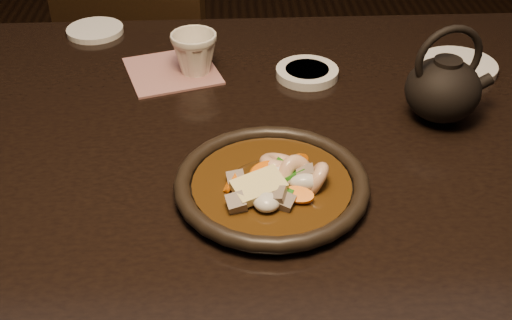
{
  "coord_description": "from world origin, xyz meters",
  "views": [
    {
      "loc": [
        0.02,
        -0.75,
        1.27
      ],
      "look_at": [
        0.05,
        -0.1,
        0.8
      ],
      "focal_mm": 45.0,
      "sensor_mm": 36.0,
      "label": 1
    }
  ],
  "objects_px": {
    "plate": "(272,185)",
    "tea_cup": "(194,52)",
    "chair": "(158,99)",
    "teapot": "(444,87)",
    "table": "(216,189)"
  },
  "relations": [
    {
      "from": "table",
      "to": "chair",
      "type": "relative_size",
      "value": 1.97
    },
    {
      "from": "tea_cup",
      "to": "teapot",
      "type": "xyz_separation_m",
      "value": [
        0.37,
        -0.17,
        0.02
      ]
    },
    {
      "from": "tea_cup",
      "to": "teapot",
      "type": "height_order",
      "value": "teapot"
    },
    {
      "from": "plate",
      "to": "tea_cup",
      "type": "bearing_deg",
      "value": 107.9
    },
    {
      "from": "plate",
      "to": "tea_cup",
      "type": "relative_size",
      "value": 3.23
    },
    {
      "from": "plate",
      "to": "table",
      "type": "bearing_deg",
      "value": 124.81
    },
    {
      "from": "plate",
      "to": "tea_cup",
      "type": "xyz_separation_m",
      "value": [
        -0.11,
        0.33,
        0.03
      ]
    },
    {
      "from": "table",
      "to": "teapot",
      "type": "bearing_deg",
      "value": 9.91
    },
    {
      "from": "plate",
      "to": "teapot",
      "type": "relative_size",
      "value": 1.68
    },
    {
      "from": "chair",
      "to": "teapot",
      "type": "xyz_separation_m",
      "value": [
        0.5,
        -0.61,
        0.36
      ]
    },
    {
      "from": "chair",
      "to": "plate",
      "type": "height_order",
      "value": "chair"
    },
    {
      "from": "table",
      "to": "tea_cup",
      "type": "relative_size",
      "value": 20.47
    },
    {
      "from": "table",
      "to": "teapot",
      "type": "height_order",
      "value": "teapot"
    },
    {
      "from": "chair",
      "to": "plate",
      "type": "bearing_deg",
      "value": 127.63
    },
    {
      "from": "table",
      "to": "plate",
      "type": "xyz_separation_m",
      "value": [
        0.07,
        -0.11,
        0.09
      ]
    }
  ]
}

